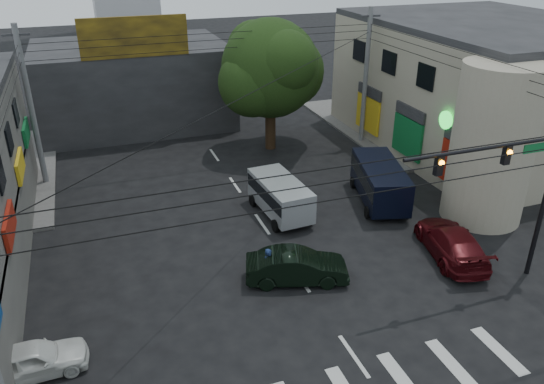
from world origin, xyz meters
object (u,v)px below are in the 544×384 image
dark_sedan (297,267)px  navy_van (379,184)px  street_tree (270,69)px  traffic_officer (269,266)px  utility_pole_far_right (366,78)px  white_compact (32,360)px  maroon_sedan (451,242)px  silver_minivan (280,198)px  traffic_gantry (518,178)px  utility_pole_far_left (31,109)px

dark_sedan → navy_van: 8.92m
street_tree → traffic_officer: size_ratio=5.42×
utility_pole_far_right → traffic_officer: bearing=-130.6°
utility_pole_far_right → white_compact: utility_pole_far_right is taller
maroon_sedan → silver_minivan: 8.71m
dark_sedan → silver_minivan: silver_minivan is taller
street_tree → dark_sedan: street_tree is taller
white_compact → silver_minivan: silver_minivan is taller
street_tree → maroon_sedan: size_ratio=1.63×
dark_sedan → silver_minivan: 5.99m
street_tree → navy_van: street_tree is taller
utility_pole_far_right → silver_minivan: (-9.27, -8.32, -3.64)m
silver_minivan → traffic_officer: silver_minivan is taller
white_compact → silver_minivan: size_ratio=0.79×
maroon_sedan → traffic_officer: size_ratio=3.32×
maroon_sedan → traffic_officer: traffic_officer is taller
navy_van → traffic_gantry: bearing=-157.7°
street_tree → utility_pole_far_right: utility_pole_far_right is taller
traffic_gantry → white_compact: (-18.32, 0.89, -4.22)m
dark_sedan → maroon_sedan: size_ratio=0.85×
dark_sedan → maroon_sedan: maroon_sedan is taller
dark_sedan → street_tree: bearing=1.7°
utility_pole_far_right → navy_van: utility_pole_far_right is taller
street_tree → silver_minivan: bearing=-106.6°
utility_pole_far_left → navy_van: size_ratio=1.59×
traffic_officer → silver_minivan: bearing=47.4°
utility_pole_far_right → traffic_gantry: bearing=-98.9°
white_compact → maroon_sedan: (17.67, 1.42, 0.11)m
street_tree → maroon_sedan: 16.70m
dark_sedan → traffic_officer: bearing=91.5°
traffic_gantry → utility_pole_far_right: size_ratio=0.78×
street_tree → navy_van: bearing=-73.5°
white_compact → dark_sedan: bearing=-81.2°
maroon_sedan → navy_van: (-0.30, 5.97, 0.36)m
utility_pole_far_left → white_compact: 16.60m
white_compact → traffic_officer: 9.46m
utility_pole_far_left → utility_pole_far_right: 21.00m
street_tree → silver_minivan: 10.72m
dark_sedan → white_compact: 10.49m
street_tree → utility_pole_far_right: (6.50, -1.00, -0.87)m
utility_pole_far_right → maroon_sedan: bearing=-102.8°
traffic_gantry → utility_pole_far_right: utility_pole_far_right is taller
navy_van → silver_minivan: bearing=101.9°
maroon_sedan → white_compact: bearing=18.0°
traffic_gantry → white_compact: 18.83m
silver_minivan → navy_van: bearing=-98.0°
traffic_gantry → utility_pole_far_right: bearing=81.1°
dark_sedan → utility_pole_far_right: bearing=-19.9°
street_tree → silver_minivan: size_ratio=1.89×
silver_minivan → navy_van: size_ratio=0.80×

